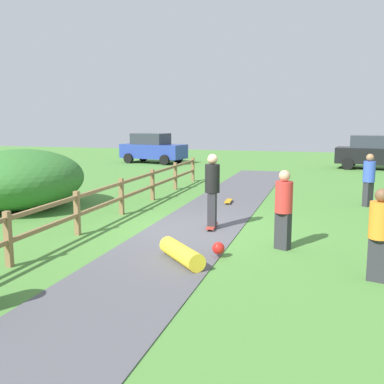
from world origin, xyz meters
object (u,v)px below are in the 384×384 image
at_px(bystander_orange, 380,231).
at_px(bystander_blue, 369,178).
at_px(skater_riding, 212,187).
at_px(bystander_red, 284,206).
at_px(parked_car_black, 374,152).
at_px(skater_fallen, 185,253).
at_px(parked_car_blue, 153,148).
at_px(bush_large, 20,179).
at_px(skateboard_loose, 228,201).

xyz_separation_m(bystander_orange, bystander_blue, (0.43, 7.45, 0.04)).
height_order(skater_riding, bystander_red, skater_riding).
distance_m(bystander_red, parked_car_black, 18.26).
xyz_separation_m(skater_fallen, parked_car_blue, (-8.17, 19.46, 0.76)).
bearing_deg(bystander_blue, bystander_red, -110.77).
distance_m(bystander_orange, parked_car_black, 19.58).
relative_size(skater_fallen, bystander_red, 0.78).
height_order(bush_large, skater_riding, skater_riding).
xyz_separation_m(skater_fallen, bystander_red, (1.79, 1.53, 0.77)).
xyz_separation_m(skater_riding, skateboard_loose, (-0.34, 3.73, -1.02)).
height_order(bush_large, skater_fallen, bush_large).
distance_m(skateboard_loose, parked_car_black, 14.10).
relative_size(bystander_red, parked_car_black, 0.40).
bearing_deg(skater_riding, bystander_red, -35.00).
height_order(skater_riding, bystander_orange, skater_riding).
height_order(bystander_blue, parked_car_black, parked_car_black).
xyz_separation_m(bush_large, skateboard_loose, (6.21, 2.70, -0.86)).
xyz_separation_m(bystander_blue, parked_car_black, (1.26, 12.06, 0.01)).
distance_m(skater_fallen, bystander_orange, 3.65).
height_order(skater_fallen, skateboard_loose, skater_fallen).
height_order(skater_riding, parked_car_black, skater_riding).
bearing_deg(skater_riding, bush_large, 171.04).
bearing_deg(bystander_red, parked_car_blue, 119.04).
relative_size(skater_riding, skater_fallen, 1.41).
xyz_separation_m(skater_fallen, bystander_blue, (4.01, 7.40, 0.75)).
relative_size(skater_riding, bystander_red, 1.11).
bearing_deg(skateboard_loose, bystander_blue, 9.87).
bearing_deg(skateboard_loose, parked_car_blue, 120.89).
distance_m(bystander_blue, parked_car_black, 12.13).
distance_m(skateboard_loose, parked_car_blue, 15.00).
relative_size(bystander_red, parked_car_blue, 0.40).
distance_m(bystander_blue, bystander_red, 6.27).
distance_m(skater_riding, skateboard_loose, 3.88).
height_order(bush_large, parked_car_black, parked_car_black).
bearing_deg(parked_car_blue, bystander_red, -60.96).
relative_size(bystander_blue, parked_car_blue, 0.39).
relative_size(bystander_orange, parked_car_black, 0.38).
xyz_separation_m(bush_large, parked_car_black, (11.96, 15.54, 0.01)).
height_order(bystander_orange, parked_car_blue, parked_car_blue).
distance_m(skater_riding, bystander_orange, 4.75).
relative_size(skater_fallen, parked_car_blue, 0.31).
relative_size(skater_fallen, bystander_orange, 0.83).
height_order(skateboard_loose, parked_car_blue, parked_car_blue).
relative_size(bush_large, skater_riding, 2.34).
xyz_separation_m(skater_riding, parked_car_blue, (-8.02, 16.58, -0.15)).
distance_m(skateboard_loose, bystander_orange, 7.85).
distance_m(bush_large, bystander_red, 8.80).
bearing_deg(skater_fallen, bystander_blue, 61.51).
height_order(skater_fallen, bystander_blue, bystander_blue).
relative_size(bush_large, parked_car_black, 1.03).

